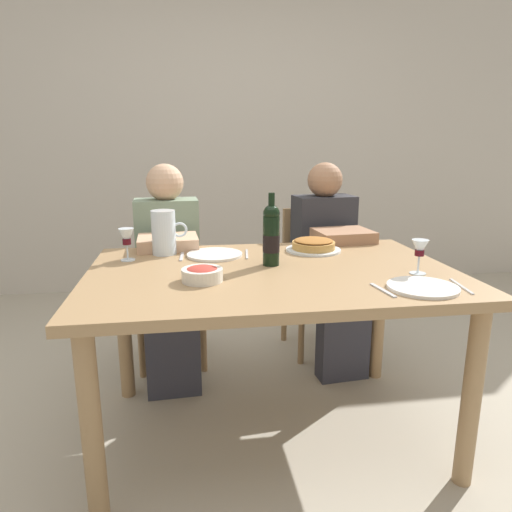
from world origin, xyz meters
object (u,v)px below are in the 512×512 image
at_px(baked_tart, 313,245).
at_px(wine_glass_right_diner, 127,238).
at_px(chair_left, 169,277).
at_px(diner_left, 169,268).
at_px(dinner_plate_left_setting, 215,255).
at_px(water_pitcher, 164,235).
at_px(dinner_plate_right_setting, 423,287).
at_px(diner_right, 330,260).
at_px(chair_right, 315,269).
at_px(dining_table, 272,291).
at_px(wine_glass_left_diner, 420,250).
at_px(salad_bowl, 202,273).
at_px(wine_bottle, 271,235).

bearing_deg(baked_tart, wine_glass_right_diner, -176.27).
xyz_separation_m(chair_left, diner_left, (0.01, -0.24, 0.12)).
bearing_deg(baked_tart, dinner_plate_left_setting, -176.49).
bearing_deg(water_pitcher, dinner_plate_right_setting, -35.99).
relative_size(baked_tart, diner_right, 0.23).
height_order(dinner_plate_left_setting, chair_right, chair_right).
bearing_deg(water_pitcher, chair_left, 90.76).
relative_size(dining_table, diner_left, 1.29).
bearing_deg(chair_left, diner_left, 89.52).
bearing_deg(wine_glass_left_diner, chair_left, 135.09).
distance_m(dining_table, salad_bowl, 0.34).
bearing_deg(wine_glass_right_diner, water_pitcher, 31.49).
xyz_separation_m(dining_table, chair_left, (-0.45, 0.86, -0.17)).
bearing_deg(dining_table, chair_left, 117.76).
bearing_deg(baked_tart, wine_bottle, -137.50).
bearing_deg(salad_bowl, water_pitcher, 108.71).
relative_size(chair_right, diner_right, 0.75).
bearing_deg(baked_tart, dinner_plate_right_setting, -70.46).
relative_size(salad_bowl, diner_left, 0.13).
distance_m(diner_left, chair_right, 0.93).
height_order(dinner_plate_right_setting, chair_right, chair_right).
distance_m(water_pitcher, dinner_plate_left_setting, 0.25).
xyz_separation_m(wine_glass_left_diner, diner_left, (-1.01, 0.78, -0.24)).
height_order(wine_bottle, diner_right, diner_right).
distance_m(wine_bottle, wine_glass_left_diner, 0.60).
bearing_deg(baked_tart, water_pitcher, 176.74).
relative_size(dining_table, dinner_plate_left_setting, 5.86).
distance_m(wine_glass_left_diner, diner_left, 1.30).
bearing_deg(dinner_plate_right_setting, water_pitcher, 144.01).
bearing_deg(chair_right, wine_bottle, 57.08).
xyz_separation_m(wine_glass_left_diner, dinner_plate_left_setting, (-0.78, 0.42, -0.09)).
relative_size(dining_table, chair_left, 1.72).
distance_m(wine_glass_right_diner, diner_right, 1.17).
distance_m(wine_bottle, diner_right, 0.79).
distance_m(baked_tart, dinner_plate_right_setting, 0.68).
relative_size(baked_tart, wine_glass_left_diner, 1.90).
distance_m(baked_tart, chair_left, 0.95).
distance_m(salad_bowl, diner_left, 0.78).
bearing_deg(dinner_plate_left_setting, water_pitcher, 163.04).
bearing_deg(water_pitcher, wine_glass_right_diner, -148.51).
bearing_deg(water_pitcher, dinner_plate_left_setting, -16.96).
height_order(wine_glass_right_diner, diner_right, diner_right).
bearing_deg(diner_left, wine_glass_left_diner, 139.51).
bearing_deg(wine_bottle, baked_tart, 42.50).
bearing_deg(wine_glass_left_diner, diner_left, 142.33).
bearing_deg(chair_right, dinner_plate_left_setting, 38.10).
relative_size(dinner_plate_right_setting, diner_left, 0.22).
bearing_deg(chair_left, diner_right, 164.53).
distance_m(dining_table, diner_right, 0.80).
bearing_deg(water_pitcher, wine_glass_left_diner, -26.02).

